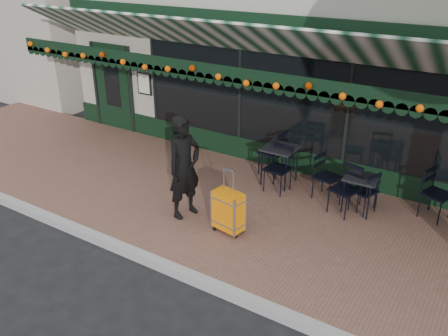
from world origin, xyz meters
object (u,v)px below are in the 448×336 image
Objects in this scene: cafe_table_a at (361,180)px; chair_b_left at (273,152)px; woman at (184,168)px; chair_a_right at (437,195)px; suitcase at (228,211)px; chair_a_front at (344,190)px; cafe_table_b at (280,151)px; chair_b_front at (278,169)px; chair_a_left at (364,191)px; chair_b_right at (327,177)px.

cafe_table_a is 0.70× the size of chair_b_left.
chair_a_right is at bearing -45.91° from woman.
suitcase reaches higher than chair_a_front.
chair_a_right is at bearing 21.19° from cafe_table_a.
chair_b_front is (0.13, -0.33, -0.24)m from cafe_table_b.
cafe_table_b is 2.96m from chair_a_right.
chair_a_right is 0.93× the size of chair_b_left.
cafe_table_b is (-1.73, 0.25, 0.09)m from cafe_table_a.
woman is 1.59× the size of suitcase.
woman reaches higher than cafe_table_b.
cafe_table_a is 0.22m from chair_a_left.
woman is at bearing -112.67° from cafe_table_b.
chair_a_front is (2.36, 1.55, -0.46)m from woman.
chair_a_front is 0.59m from chair_b_right.
chair_a_left is (2.64, 1.79, -0.52)m from woman.
chair_b_front is (-1.67, -0.09, 0.06)m from chair_a_left.
chair_a_right reaches higher than chair_a_left.
chair_b_right is at bearing 74.37° from suitcase.
chair_b_right is (-0.68, 0.14, -0.18)m from cafe_table_a.
cafe_table_a is 1.75m from cafe_table_b.
suitcase is at bearing 13.34° from chair_b_left.
cafe_table_a is 0.74× the size of chair_b_front.
woman reaches higher than chair_a_right.
suitcase is 1.26× the size of chair_a_right.
woman is 1.88× the size of chair_b_left.
chair_b_right is 0.95m from chair_b_front.
chair_b_right is (0.95, 2.00, 0.05)m from suitcase.
chair_b_front is at bearing -66.60° from chair_a_left.
suitcase is at bearing -21.85° from chair_a_left.
chair_a_front is 1.39m from chair_b_front.
chair_b_left is at bearing 0.57° from woman.
chair_a_right reaches higher than cafe_table_a.
cafe_table_a is 0.35m from chair_a_front.
suitcase reaches higher than chair_b_front.
cafe_table_a is 0.78× the size of chair_b_right.
chair_a_front is at bearing -17.69° from cafe_table_b.
chair_b_front is at bearing 119.74° from chair_a_right.
chair_a_left is at bearing -7.52° from cafe_table_b.
chair_a_right is at bearing 91.97° from chair_b_left.
suitcase is 1.69× the size of cafe_table_a.
chair_b_right is at bearing 118.75° from chair_a_right.
chair_a_left is 0.89× the size of chair_a_right.
chair_b_front reaches higher than chair_a_right.
woman is at bearing -9.25° from chair_b_left.
chair_a_left is (1.69, 1.88, 0.02)m from suitcase.
cafe_table_b is at bearing 112.96° from chair_a_right.
chair_b_front reaches higher than chair_a_left.
cafe_table_b is 1.83m from chair_a_left.
woman is 1.09m from suitcase.
cafe_table_b is at bearing 171.68° from cafe_table_a.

